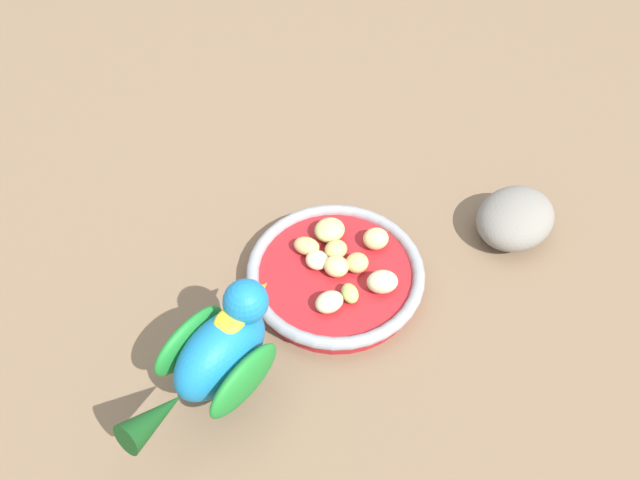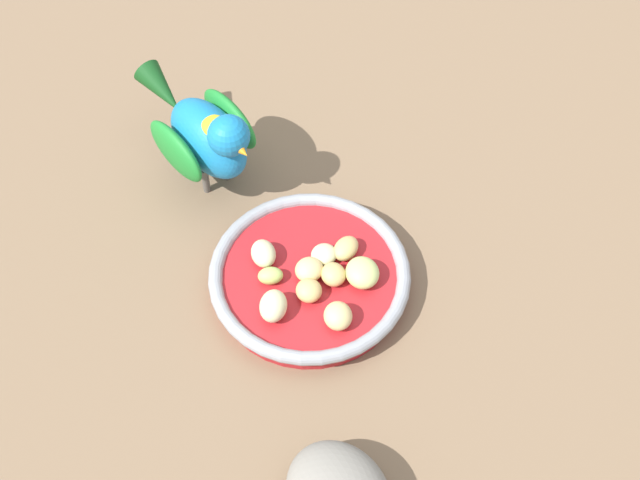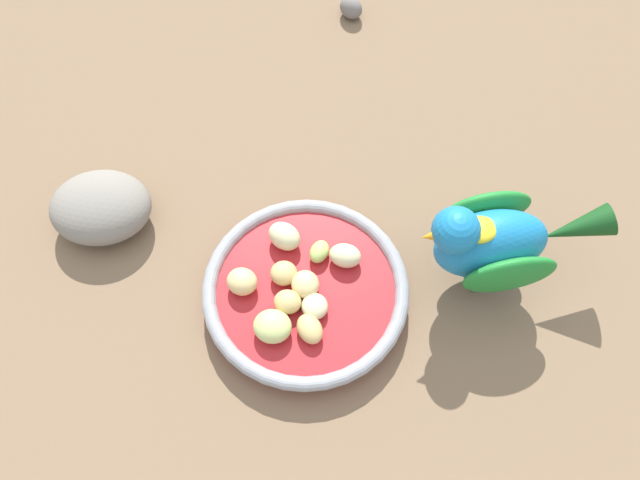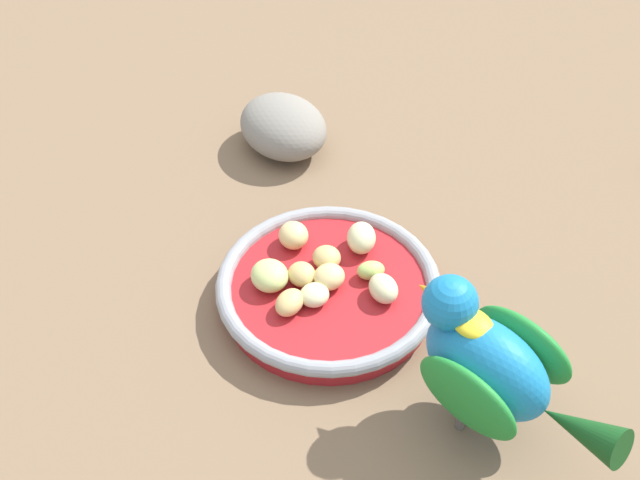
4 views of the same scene
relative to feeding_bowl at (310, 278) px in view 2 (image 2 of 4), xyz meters
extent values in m
plane|color=#7A6047|center=(0.01, 0.00, -0.02)|extent=(4.00, 4.00, 0.00)
cylinder|color=#AD1E23|center=(0.00, 0.00, 0.00)|extent=(0.18, 0.18, 0.02)
torus|color=#93969B|center=(0.00, 0.00, 0.01)|extent=(0.20, 0.20, 0.01)
ellipsoid|color=beige|center=(-0.01, 0.05, 0.02)|extent=(0.04, 0.04, 0.02)
ellipsoid|color=tan|center=(0.01, -0.02, 0.02)|extent=(0.03, 0.03, 0.02)
ellipsoid|color=#E5C67F|center=(0.00, 0.00, 0.02)|extent=(0.03, 0.03, 0.02)
ellipsoid|color=tan|center=(0.04, -0.01, 0.02)|extent=(0.03, 0.02, 0.02)
ellipsoid|color=beige|center=(-0.05, 0.00, 0.02)|extent=(0.04, 0.04, 0.03)
ellipsoid|color=#E5C67F|center=(-0.03, -0.05, 0.02)|extent=(0.04, 0.04, 0.02)
ellipsoid|color=#B2CC66|center=(-0.03, 0.03, 0.01)|extent=(0.03, 0.03, 0.02)
ellipsoid|color=beige|center=(0.02, 0.00, 0.01)|extent=(0.03, 0.03, 0.02)
ellipsoid|color=#C6D17A|center=(0.03, -0.04, 0.02)|extent=(0.05, 0.05, 0.02)
ellipsoid|color=tan|center=(-0.02, -0.01, 0.02)|extent=(0.03, 0.03, 0.02)
cylinder|color=#59544C|center=(0.05, 0.16, 0.00)|extent=(0.01, 0.01, 0.03)
cylinder|color=#59544C|center=(0.03, 0.16, 0.00)|extent=(0.01, 0.01, 0.03)
ellipsoid|color=#197AB7|center=(0.04, 0.17, 0.05)|extent=(0.08, 0.12, 0.07)
ellipsoid|color=#1E7F2D|center=(0.08, 0.17, 0.05)|extent=(0.04, 0.09, 0.05)
ellipsoid|color=#1E7F2D|center=(0.01, 0.18, 0.05)|extent=(0.04, 0.09, 0.05)
cone|color=#144719|center=(0.06, 0.24, 0.06)|extent=(0.04, 0.07, 0.05)
sphere|color=#197AB7|center=(0.03, 0.13, 0.09)|extent=(0.05, 0.05, 0.04)
cone|color=orange|center=(0.03, 0.11, 0.09)|extent=(0.02, 0.02, 0.02)
ellipsoid|color=yellow|center=(0.04, 0.15, 0.09)|extent=(0.03, 0.04, 0.01)
camera|label=1|loc=(-0.17, 0.39, 0.57)|focal=35.73mm
camera|label=2|loc=(-0.39, -0.32, 0.78)|focal=53.21mm
camera|label=3|loc=(0.24, -0.08, 0.58)|focal=36.73mm
camera|label=4|loc=(0.45, 0.28, 0.58)|focal=49.92mm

